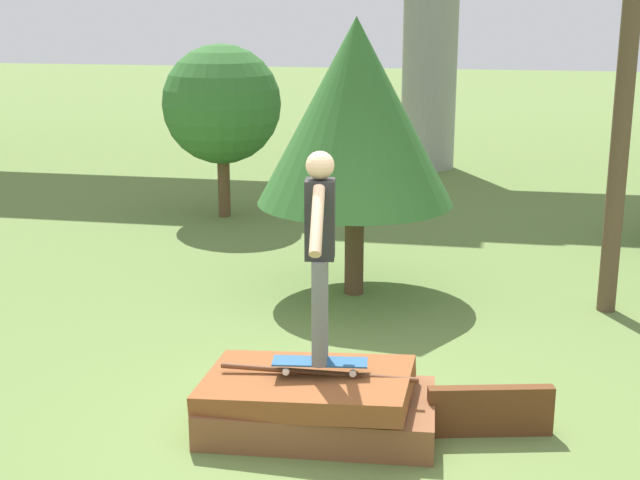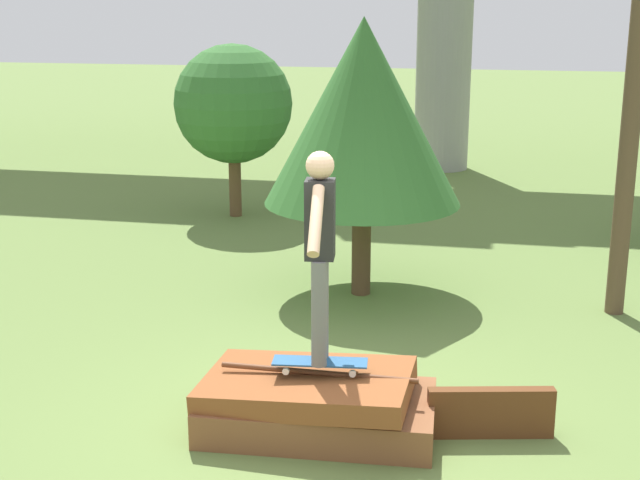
{
  "view_description": "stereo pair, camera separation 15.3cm",
  "coord_description": "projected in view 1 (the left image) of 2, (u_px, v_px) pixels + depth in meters",
  "views": [
    {
      "loc": [
        1.23,
        -6.39,
        3.31
      ],
      "look_at": [
        0.02,
        -0.02,
        1.57
      ],
      "focal_mm": 50.0,
      "sensor_mm": 36.0,
      "label": 1
    },
    {
      "loc": [
        1.38,
        -6.36,
        3.31
      ],
      "look_at": [
        0.02,
        -0.02,
        1.57
      ],
      "focal_mm": 50.0,
      "sensor_mm": 36.0,
      "label": 2
    }
  ],
  "objects": [
    {
      "name": "ground_plane",
      "position": [
        318.0,
        428.0,
        7.14
      ],
      "size": [
        80.0,
        80.0,
        0.0
      ],
      "primitive_type": "plane",
      "color": "olive"
    },
    {
      "name": "tree_behind_left",
      "position": [
        356.0,
        112.0,
        9.92
      ],
      "size": [
        2.23,
        2.23,
        3.16
      ],
      "color": "#4C3823",
      "rests_on": "ground_plane"
    },
    {
      "name": "tree_behind_right",
      "position": [
        222.0,
        105.0,
        13.76
      ],
      "size": [
        1.84,
        1.84,
        2.7
      ],
      "color": "brown",
      "rests_on": "ground_plane"
    },
    {
      "name": "skateboard",
      "position": [
        320.0,
        363.0,
        6.97
      ],
      "size": [
        0.76,
        0.29,
        0.09
      ],
      "color": "#23517F",
      "rests_on": "scrap_pile"
    },
    {
      "name": "scrap_pile",
      "position": [
        314.0,
        403.0,
        7.08
      ],
      "size": [
        1.9,
        1.13,
        0.51
      ],
      "color": "brown",
      "rests_on": "ground_plane"
    },
    {
      "name": "scrap_plank_loose",
      "position": [
        490.0,
        411.0,
        6.99
      ],
      "size": [
        0.99,
        0.32,
        0.4
      ],
      "color": "#5B3319",
      "rests_on": "ground_plane"
    },
    {
      "name": "skater",
      "position": [
        320.0,
        242.0,
        6.72
      ],
      "size": [
        0.24,
        1.17,
        1.66
      ],
      "color": "slate",
      "rests_on": "skateboard"
    }
  ]
}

